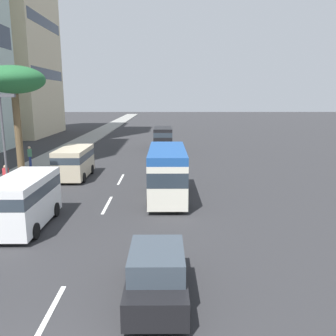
# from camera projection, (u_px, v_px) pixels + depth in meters

# --- Properties ---
(ground_plane) EXTENTS (198.00, 198.00, 0.00)m
(ground_plane) POSITION_uv_depth(u_px,v_px,m) (135.00, 153.00, 37.24)
(ground_plane) COLOR #2D2D30
(sidewalk_right) EXTENTS (162.00, 3.55, 0.15)m
(sidewalk_right) POSITION_uv_depth(u_px,v_px,m) (63.00, 153.00, 37.16)
(sidewalk_right) COLOR gray
(sidewalk_right) RESTS_ON ground_plane
(lane_stripe_near) EXTENTS (3.20, 0.16, 0.01)m
(lane_stripe_near) POSITION_uv_depth(u_px,v_px,m) (47.00, 317.00, 9.65)
(lane_stripe_near) COLOR silver
(lane_stripe_near) RESTS_ON ground_plane
(lane_stripe_mid) EXTENTS (3.20, 0.16, 0.01)m
(lane_stripe_mid) POSITION_uv_depth(u_px,v_px,m) (107.00, 205.00, 19.62)
(lane_stripe_mid) COLOR silver
(lane_stripe_mid) RESTS_ON ground_plane
(lane_stripe_far) EXTENTS (3.20, 0.16, 0.01)m
(lane_stripe_far) POSITION_uv_depth(u_px,v_px,m) (121.00, 179.00, 25.65)
(lane_stripe_far) COLOR silver
(lane_stripe_far) RESTS_ON ground_plane
(car_lead) EXTENTS (4.19, 1.95, 1.58)m
(car_lead) POSITION_uv_depth(u_px,v_px,m) (167.00, 152.00, 33.75)
(car_lead) COLOR beige
(car_lead) RESTS_ON ground_plane
(minibus_second) EXTENTS (6.39, 2.28, 3.04)m
(minibus_second) POSITION_uv_depth(u_px,v_px,m) (167.00, 171.00, 20.57)
(minibus_second) COLOR silver
(minibus_second) RESTS_ON ground_plane
(car_third) EXTENTS (4.01, 1.83, 1.64)m
(car_third) POSITION_uv_depth(u_px,v_px,m) (157.00, 274.00, 10.51)
(car_third) COLOR black
(car_third) RESTS_ON ground_plane
(van_fourth) EXTENTS (4.80, 2.16, 2.28)m
(van_fourth) POSITION_uv_depth(u_px,v_px,m) (74.00, 161.00, 25.85)
(van_fourth) COLOR beige
(van_fourth) RESTS_ON ground_plane
(van_fifth) EXTENTS (4.74, 2.23, 2.46)m
(van_fifth) POSITION_uv_depth(u_px,v_px,m) (163.00, 137.00, 40.37)
(van_fifth) COLOR black
(van_fifth) RESTS_ON ground_plane
(van_sixth) EXTENTS (4.81, 2.15, 2.42)m
(van_sixth) POSITION_uv_depth(u_px,v_px,m) (24.00, 199.00, 16.09)
(van_sixth) COLOR white
(van_sixth) RESTS_ON ground_plane
(car_seventh) EXTENTS (4.62, 1.83, 1.60)m
(car_seventh) POSITION_uv_depth(u_px,v_px,m) (167.00, 164.00, 27.49)
(car_seventh) COLOR white
(car_seventh) RESTS_ON ground_plane
(pedestrian_mid_block) EXTENTS (0.30, 0.35, 1.56)m
(pedestrian_mid_block) POSITION_uv_depth(u_px,v_px,m) (6.00, 176.00, 22.41)
(pedestrian_mid_block) COLOR navy
(pedestrian_mid_block) RESTS_ON sidewalk_right
(pedestrian_by_tree) EXTENTS (0.36, 0.39, 1.73)m
(pedestrian_by_tree) POSITION_uv_depth(u_px,v_px,m) (30.00, 155.00, 29.50)
(pedestrian_by_tree) COLOR navy
(pedestrian_by_tree) RESTS_ON sidewalk_right
(palm_tree) EXTENTS (4.38, 4.38, 8.06)m
(palm_tree) POSITION_uv_depth(u_px,v_px,m) (14.00, 82.00, 24.58)
(palm_tree) COLOR brown
(palm_tree) RESTS_ON sidewalk_right
(street_lamp) EXTENTS (0.24, 0.97, 6.10)m
(street_lamp) POSITION_uv_depth(u_px,v_px,m) (5.00, 132.00, 20.45)
(street_lamp) COLOR #4C4C51
(street_lamp) RESTS_ON sidewalk_right
(office_tower_far) EXTENTS (15.14, 10.59, 31.18)m
(office_tower_far) POSITION_uv_depth(u_px,v_px,m) (10.00, 31.00, 51.85)
(office_tower_far) COLOR beige
(office_tower_far) RESTS_ON ground_plane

